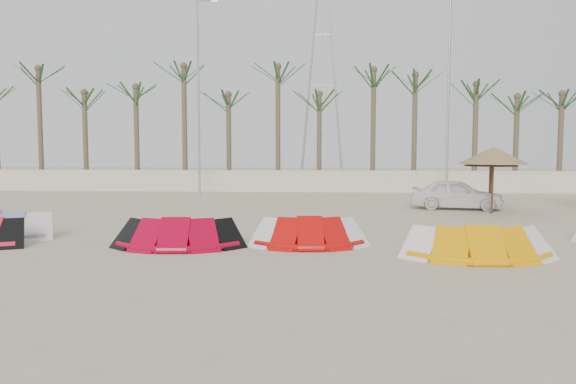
# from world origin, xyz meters

# --- Properties ---
(ground) EXTENTS (120.00, 120.00, 0.00)m
(ground) POSITION_xyz_m (0.00, 0.00, 0.00)
(ground) COLOR #C5B78E
(ground) RESTS_ON ground
(boundary_wall) EXTENTS (60.00, 0.30, 1.30)m
(boundary_wall) POSITION_xyz_m (0.00, 22.00, 0.65)
(boundary_wall) COLOR beige
(boundary_wall) RESTS_ON ground
(palm_line) EXTENTS (52.00, 4.00, 7.70)m
(palm_line) POSITION_xyz_m (0.67, 23.50, 6.44)
(palm_line) COLOR brown
(palm_line) RESTS_ON ground
(lamp_b) EXTENTS (1.25, 0.14, 11.00)m
(lamp_b) POSITION_xyz_m (-5.96, 20.00, 5.77)
(lamp_b) COLOR #A5A8AD
(lamp_b) RESTS_ON ground
(lamp_c) EXTENTS (1.25, 0.14, 11.00)m
(lamp_c) POSITION_xyz_m (8.04, 20.00, 5.77)
(lamp_c) COLOR #A5A8AD
(lamp_c) RESTS_ON ground
(pylon) EXTENTS (3.00, 3.00, 14.00)m
(pylon) POSITION_xyz_m (1.00, 28.00, 0.00)
(pylon) COLOR #A5A8AD
(pylon) RESTS_ON ground
(kite_grey) EXTENTS (3.98, 2.41, 0.90)m
(kite_grey) POSITION_xyz_m (-8.76, 4.90, 0.42)
(kite_grey) COLOR gray
(kite_grey) RESTS_ON ground
(kite_red_mid) EXTENTS (3.53, 1.71, 0.90)m
(kite_red_mid) POSITION_xyz_m (-2.81, 3.36, 0.42)
(kite_red_mid) COLOR #A1001D
(kite_red_mid) RESTS_ON ground
(kite_red_right) EXTENTS (3.26, 1.76, 0.90)m
(kite_red_right) POSITION_xyz_m (0.75, 3.76, 0.42)
(kite_red_right) COLOR #BD0A07
(kite_red_right) RESTS_ON ground
(kite_orange) EXTENTS (3.63, 1.59, 0.90)m
(kite_orange) POSITION_xyz_m (4.94, 2.36, 0.42)
(kite_orange) COLOR #F19800
(kite_orange) RESTS_ON ground
(parasol_left) EXTENTS (2.28, 2.28, 2.62)m
(parasol_left) POSITION_xyz_m (8.23, 12.57, 2.26)
(parasol_left) COLOR #4C331E
(parasol_left) RESTS_ON ground
(parasol_mid) EXTENTS (2.81, 2.81, 2.74)m
(parasol_mid) POSITION_xyz_m (8.03, 11.54, 2.39)
(parasol_mid) COLOR #4C331E
(parasol_mid) RESTS_ON ground
(car) EXTENTS (4.12, 2.31, 1.32)m
(car) POSITION_xyz_m (6.95, 13.05, 0.66)
(car) COLOR white
(car) RESTS_ON ground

